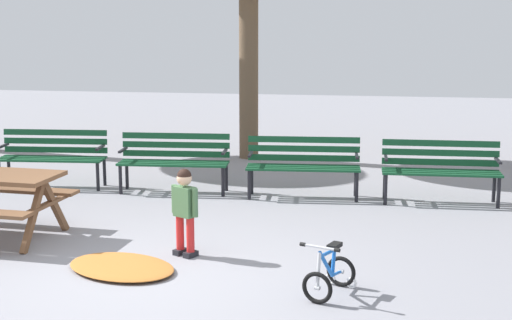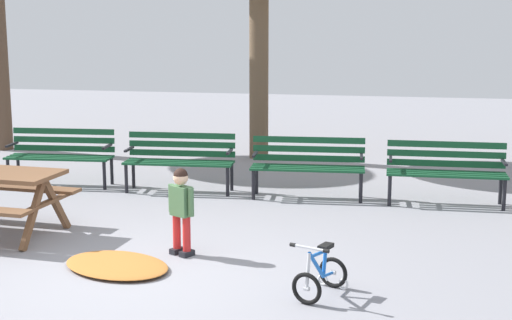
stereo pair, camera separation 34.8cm
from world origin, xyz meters
The scene contains 8 objects.
ground centered at (0.00, 0.00, 0.00)m, with size 36.00×36.00×0.00m, color gray.
park_bench_far_left centered at (-2.50, 3.88, 0.51)m, with size 1.63×0.58×0.85m.
park_bench_left centered at (-0.60, 3.84, 0.51)m, with size 1.63×0.56×0.85m.
park_bench_right centered at (1.30, 3.80, 0.51)m, with size 1.63×0.57×0.85m.
park_bench_far_right centered at (3.20, 3.78, 0.51)m, with size 1.61×0.50×0.85m.
child_standing centered at (0.31, 0.86, 0.56)m, with size 0.33×0.26×0.96m.
kids_bicycle centered at (1.93, -0.07, 0.20)m, with size 0.52×0.63×0.54m.
leaf_pile centered at (-0.22, 0.30, 0.04)m, with size 1.19×0.84×0.07m, color #B26B2D.
Camera 1 is at (2.32, -6.85, 2.56)m, focal length 53.72 mm.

